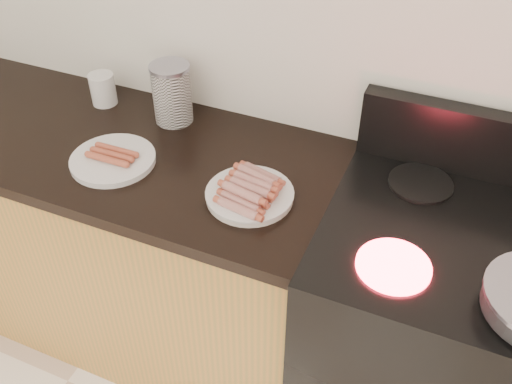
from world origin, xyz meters
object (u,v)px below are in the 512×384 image
at_px(side_plate, 113,160).
at_px(stove, 438,348).
at_px(canister, 172,93).
at_px(main_plate, 250,196).
at_px(mug, 103,89).

bearing_deg(side_plate, stove, 3.92).
xyz_separation_m(side_plate, canister, (0.05, 0.28, 0.09)).
xyz_separation_m(main_plate, side_plate, (-0.44, -0.01, 0.00)).
height_order(canister, mug, canister).
xyz_separation_m(stove, canister, (-0.98, 0.21, 0.54)).
height_order(stove, canister, canister).
distance_m(side_plate, mug, 0.35).
distance_m(stove, mug, 1.36).
distance_m(main_plate, side_plate, 0.44).
distance_m(side_plate, canister, 0.30).
xyz_separation_m(canister, mug, (-0.27, -0.00, -0.05)).
relative_size(main_plate, mug, 2.26).
bearing_deg(side_plate, mug, 128.41).
height_order(side_plate, mug, mug).
distance_m(stove, canister, 1.14).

